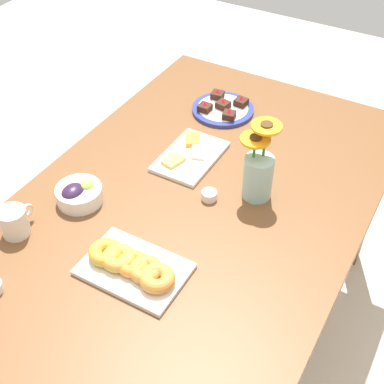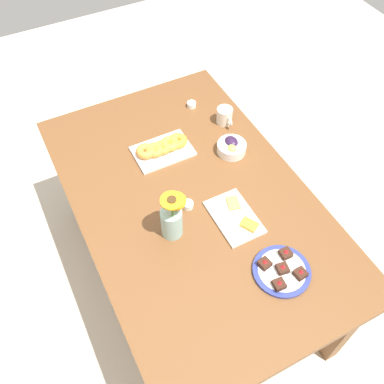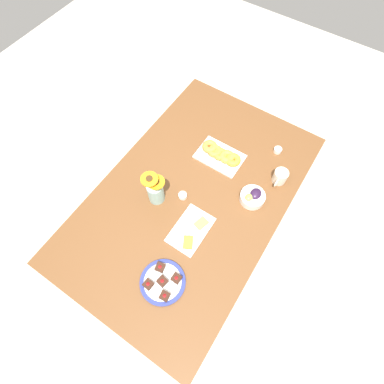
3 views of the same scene
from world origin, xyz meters
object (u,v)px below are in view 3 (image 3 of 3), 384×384
object	(u,v)px
jam_cup_honey	(183,196)
croissant_platter	(221,155)
dessert_plate	(163,282)
flower_vase	(155,191)
coffee_mug	(280,177)
cheese_platter	(191,230)
dining_table	(192,201)
jam_cup_berry	(278,150)
grape_bowl	(253,197)

from	to	relation	value
jam_cup_honey	croissant_platter	bearing A→B (deg)	173.38
dessert_plate	flower_vase	distance (m)	0.48
coffee_mug	cheese_platter	xyz separation A→B (m)	(0.55, -0.26, -0.03)
croissant_platter	jam_cup_honey	distance (m)	0.36
dining_table	jam_cup_berry	world-z (taller)	jam_cup_berry
croissant_platter	grape_bowl	bearing A→B (deg)	63.15
dessert_plate	grape_bowl	bearing A→B (deg)	166.72
dining_table	dessert_plate	size ratio (longest dim) A/B	6.94
jam_cup_berry	dessert_plate	bearing A→B (deg)	-7.25
grape_bowl	cheese_platter	bearing A→B (deg)	-27.92
dessert_plate	flower_vase	xyz separation A→B (m)	(-0.36, -0.30, 0.08)
jam_cup_honey	jam_cup_berry	xyz separation A→B (m)	(-0.58, 0.32, 0.00)
dining_table	jam_cup_berry	bearing A→B (deg)	153.07
jam_cup_honey	dessert_plate	world-z (taller)	dessert_plate
cheese_platter	jam_cup_berry	size ratio (longest dim) A/B	5.42
jam_cup_honey	dining_table	bearing A→B (deg)	133.96
dining_table	grape_bowl	world-z (taller)	grape_bowl
jam_cup_berry	flower_vase	distance (m)	0.81
cheese_platter	dessert_plate	distance (m)	0.31
cheese_platter	jam_cup_honey	bearing A→B (deg)	-134.27
cheese_platter	jam_cup_berry	distance (m)	0.75
dining_table	croissant_platter	bearing A→B (deg)	179.63
grape_bowl	cheese_platter	size ratio (longest dim) A/B	0.54
coffee_mug	grape_bowl	distance (m)	0.21
croissant_platter	jam_cup_berry	xyz separation A→B (m)	(-0.23, 0.28, -0.01)
croissant_platter	jam_cup_honey	xyz separation A→B (m)	(0.36, -0.04, -0.01)
coffee_mug	jam_cup_berry	xyz separation A→B (m)	(-0.19, -0.10, -0.03)
croissant_platter	jam_cup_berry	size ratio (longest dim) A/B	6.21
cheese_platter	croissant_platter	distance (m)	0.52
croissant_platter	jam_cup_berry	distance (m)	0.36
dining_table	jam_cup_honey	size ratio (longest dim) A/B	33.33
grape_bowl	dessert_plate	distance (m)	0.68
croissant_platter	flower_vase	xyz separation A→B (m)	(0.44, -0.16, 0.07)
dining_table	dessert_plate	bearing A→B (deg)	16.55
cheese_platter	jam_cup_berry	world-z (taller)	cheese_platter
cheese_platter	coffee_mug	bearing A→B (deg)	154.66
cheese_platter	jam_cup_honey	size ratio (longest dim) A/B	5.42
jam_cup_berry	croissant_platter	bearing A→B (deg)	-50.26
dining_table	jam_cup_honey	distance (m)	0.11
grape_bowl	dessert_plate	size ratio (longest dim) A/B	0.61
jam_cup_honey	dessert_plate	xyz separation A→B (m)	(0.45, 0.19, -0.00)
grape_bowl	jam_cup_honey	xyz separation A→B (m)	(0.20, -0.34, -0.01)
coffee_mug	cheese_platter	world-z (taller)	coffee_mug
grape_bowl	flower_vase	bearing A→B (deg)	-57.42
dining_table	jam_cup_berry	xyz separation A→B (m)	(-0.55, 0.28, 0.10)
grape_bowl	jam_cup_berry	size ratio (longest dim) A/B	2.95
jam_cup_honey	jam_cup_berry	size ratio (longest dim) A/B	1.00
cheese_platter	flower_vase	bearing A→B (deg)	-102.64
jam_cup_honey	jam_cup_berry	world-z (taller)	same
dining_table	cheese_platter	distance (m)	0.24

